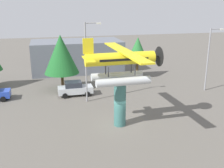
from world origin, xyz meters
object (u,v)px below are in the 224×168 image
at_px(tree_center_back, 138,50).
at_px(tree_east, 61,54).
at_px(storefront_building, 77,56).
at_px(floatplane_monument, 122,64).
at_px(streetlight_primary, 87,58).
at_px(car_mid_silver, 75,88).
at_px(display_pedestal, 120,104).
at_px(streetlight_secondary, 210,55).

bearing_deg(tree_center_back, tree_east, -162.42).
xyz_separation_m(storefront_building, tree_center_back, (8.44, -6.19, 1.72)).
bearing_deg(floatplane_monument, streetlight_primary, 104.51).
xyz_separation_m(streetlight_primary, tree_east, (-2.57, 5.21, -0.45)).
relative_size(car_mid_silver, storefront_building, 0.29).
bearing_deg(display_pedestal, car_mid_silver, 108.25).
distance_m(car_mid_silver, tree_east, 4.87).
relative_size(car_mid_silver, streetlight_secondary, 0.53).
bearing_deg(streetlight_secondary, tree_east, 165.26).
height_order(floatplane_monument, streetlight_secondary, floatplane_monument).
height_order(display_pedestal, streetlight_primary, streetlight_primary).
distance_m(storefront_building, tree_center_back, 10.61).
bearing_deg(car_mid_silver, streetlight_primary, -62.73).
relative_size(display_pedestal, car_mid_silver, 0.99).
relative_size(tree_east, tree_center_back, 1.18).
xyz_separation_m(floatplane_monument, tree_east, (-4.53, 12.14, -1.13)).
bearing_deg(floatplane_monument, storefront_building, 92.42).
xyz_separation_m(streetlight_secondary, tree_east, (-18.17, 4.78, 0.07)).
xyz_separation_m(car_mid_silver, tree_center_back, (10.26, 6.39, 3.36)).
xyz_separation_m(streetlight_primary, streetlight_secondary, (15.59, 0.43, -0.52)).
xyz_separation_m(display_pedestal, tree_east, (-4.40, 12.15, 2.62)).
relative_size(display_pedestal, tree_east, 0.58).
distance_m(display_pedestal, streetlight_secondary, 15.82).
bearing_deg(car_mid_silver, floatplane_monument, -71.03).
relative_size(streetlight_secondary, storefront_building, 0.55).
height_order(car_mid_silver, streetlight_secondary, streetlight_secondary).
bearing_deg(floatplane_monument, display_pedestal, 180.00).
height_order(display_pedestal, streetlight_secondary, streetlight_secondary).
relative_size(floatplane_monument, storefront_building, 0.72).
distance_m(floatplane_monument, tree_center_back, 17.37).
xyz_separation_m(display_pedestal, floatplane_monument, (0.13, 0.00, 3.75)).
height_order(floatplane_monument, streetlight_primary, streetlight_primary).
xyz_separation_m(car_mid_silver, streetlight_secondary, (16.87, -2.05, 3.74)).
height_order(storefront_building, tree_center_back, tree_center_back).
height_order(streetlight_primary, tree_east, streetlight_primary).
xyz_separation_m(display_pedestal, car_mid_silver, (-3.10, 9.42, -1.20)).
distance_m(streetlight_secondary, storefront_building, 21.10).
bearing_deg(streetlight_secondary, storefront_building, 135.80).
relative_size(floatplane_monument, streetlight_secondary, 1.31).
bearing_deg(streetlight_primary, storefront_building, 87.92).
bearing_deg(storefront_building, car_mid_silver, -98.25).
height_order(streetlight_primary, storefront_building, streetlight_primary).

